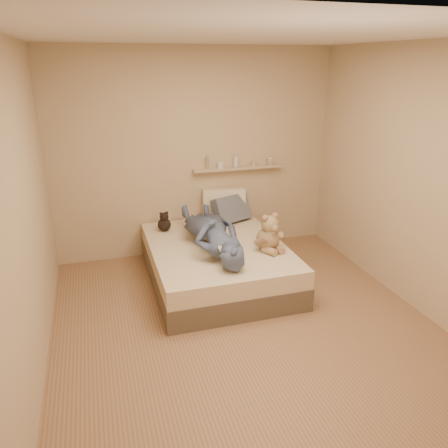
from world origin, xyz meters
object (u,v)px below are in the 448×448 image
object	(u,v)px
teddy_bear	(269,235)
pillow_grey	(232,209)
dark_plush	(164,223)
bed	(217,263)
wall_shelf	(238,168)
person	(212,232)
game_console	(227,248)
pillow_cream	(224,204)

from	to	relation	value
teddy_bear	pillow_grey	distance (m)	1.01
teddy_bear	dark_plush	world-z (taller)	teddy_bear
bed	wall_shelf	world-z (taller)	wall_shelf
dark_plush	person	world-z (taller)	person
game_console	pillow_cream	size ratio (longest dim) A/B	0.38
game_console	pillow_cream	world-z (taller)	pillow_cream
game_console	pillow_grey	distance (m)	1.27
bed	pillow_grey	xyz separation A→B (m)	(0.39, 0.69, 0.40)
wall_shelf	teddy_bear	bearing A→B (deg)	-92.11
teddy_bear	wall_shelf	xyz separation A→B (m)	(0.05, 1.22, 0.47)
bed	game_console	bearing A→B (deg)	-93.68
pillow_cream	dark_plush	bearing A→B (deg)	-164.66
wall_shelf	bed	bearing A→B (deg)	-121.18
bed	pillow_cream	bearing A→B (deg)	68.02
bed	teddy_bear	world-z (taller)	teddy_bear
pillow_cream	person	xyz separation A→B (m)	(-0.40, -0.88, -0.02)
game_console	dark_plush	distance (m)	1.20
bed	person	world-z (taller)	person
pillow_cream	pillow_grey	distance (m)	0.16
dark_plush	wall_shelf	world-z (taller)	wall_shelf
dark_plush	pillow_cream	distance (m)	0.87
pillow_grey	game_console	bearing A→B (deg)	-109.63
pillow_cream	game_console	bearing A→B (deg)	-105.37
pillow_cream	person	world-z (taller)	pillow_cream
teddy_bear	person	size ratio (longest dim) A/B	0.29
game_console	teddy_bear	world-z (taller)	teddy_bear
teddy_bear	pillow_cream	size ratio (longest dim) A/B	0.78
person	pillow_cream	bearing A→B (deg)	-116.52
teddy_bear	person	bearing A→B (deg)	155.85
bed	game_console	world-z (taller)	game_console
bed	wall_shelf	distance (m)	1.38
game_console	dark_plush	size ratio (longest dim) A/B	0.84
game_console	teddy_bear	size ratio (longest dim) A/B	0.49
game_console	dark_plush	bearing A→B (deg)	112.75
bed	wall_shelf	bearing A→B (deg)	58.82
person	pillow_grey	bearing A→B (deg)	-123.87
pillow_grey	wall_shelf	size ratio (longest dim) A/B	0.42
dark_plush	wall_shelf	xyz separation A→B (m)	(1.05, 0.31, 0.54)
game_console	person	world-z (taller)	person
dark_plush	bed	bearing A→B (deg)	-50.41
dark_plush	person	bearing A→B (deg)	-56.85
teddy_bear	person	world-z (taller)	teddy_bear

